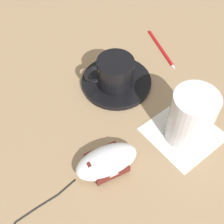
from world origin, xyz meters
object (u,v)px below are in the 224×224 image
object	(u,v)px
coffee_cup	(115,72)
drinking_glass	(191,117)
computer_mouse	(107,161)
pen	(161,48)
saucer	(116,82)

from	to	relation	value
coffee_cup	drinking_glass	xyz separation A→B (m)	(0.07, -0.17, 0.01)
computer_mouse	pen	world-z (taller)	computer_mouse
coffee_cup	drinking_glass	bearing A→B (deg)	-67.16
saucer	drinking_glass	xyz separation A→B (m)	(0.07, -0.18, 0.05)
saucer	coffee_cup	bearing A→B (deg)	-134.55
coffee_cup	drinking_glass	world-z (taller)	drinking_glass
coffee_cup	pen	distance (m)	0.17
computer_mouse	pen	size ratio (longest dim) A/B	0.82
computer_mouse	pen	xyz separation A→B (m)	(0.25, 0.24, -0.01)
computer_mouse	drinking_glass	distance (m)	0.17
pen	drinking_glass	bearing A→B (deg)	-108.54
coffee_cup	saucer	bearing A→B (deg)	45.45
pen	coffee_cup	bearing A→B (deg)	-157.30
computer_mouse	coffee_cup	bearing A→B (deg)	61.09
computer_mouse	pen	distance (m)	0.35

